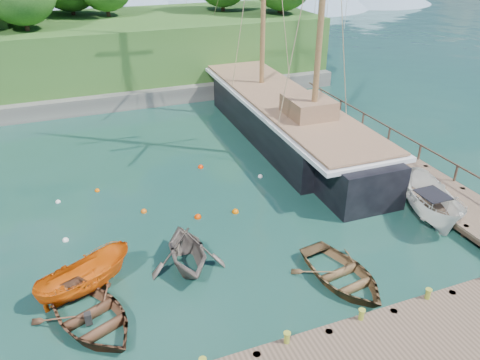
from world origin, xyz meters
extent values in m
plane|color=#133B33|center=(0.00, 0.00, 0.00)|extent=(160.00, 160.00, 0.00)
cube|color=#4B3C30|center=(2.00, -6.50, 0.54)|extent=(20.00, 3.20, 0.12)
cube|color=#31241A|center=(2.00, -6.50, 0.38)|extent=(20.00, 3.20, 0.20)
cube|color=#4B3C30|center=(11.50, 7.00, 0.54)|extent=(3.20, 24.00, 0.12)
cube|color=#31241A|center=(11.50, 7.00, 0.38)|extent=(3.20, 24.00, 0.20)
cylinder|color=#31241A|center=(10.20, 18.70, 0.05)|extent=(0.28, 0.28, 1.10)
cylinder|color=#31241A|center=(12.80, 18.70, 0.05)|extent=(0.28, 0.28, 1.10)
cylinder|color=olive|center=(-1.00, -5.10, 0.00)|extent=(0.26, 0.26, 0.45)
cylinder|color=olive|center=(2.00, -5.10, 0.00)|extent=(0.26, 0.26, 0.45)
cylinder|color=olive|center=(5.00, -5.10, 0.00)|extent=(0.26, 0.26, 0.45)
imported|color=#4C2F1E|center=(-7.16, -1.17, 0.00)|extent=(4.97, 5.69, 0.98)
imported|color=#5F564F|center=(-2.88, 0.84, 0.00)|extent=(3.48, 3.97, 2.01)
imported|color=brown|center=(2.90, -2.48, 0.00)|extent=(3.82, 4.90, 0.93)
imported|color=#DD5C0B|center=(-7.17, 0.79, 0.00)|extent=(4.41, 3.05, 1.59)
imported|color=silver|center=(9.67, 0.12, 0.00)|extent=(3.56, 5.70, 2.06)
cube|color=black|center=(7.46, 12.59, 0.87)|extent=(5.57, 16.28, 3.36)
cube|color=black|center=(7.66, 22.99, 0.87)|extent=(2.99, 5.14, 3.03)
cube|color=black|center=(7.28, 3.35, 0.87)|extent=(3.76, 4.23, 3.19)
cube|color=silver|center=(7.46, 12.59, 2.48)|extent=(5.72, 21.36, 0.25)
cube|color=brown|center=(7.46, 12.59, 2.73)|extent=(5.24, 20.89, 0.12)
cube|color=brown|center=(7.39, 9.13, 3.33)|extent=(2.68, 3.05, 1.20)
cylinder|color=brown|center=(7.73, 26.65, 3.93)|extent=(0.38, 6.90, 1.69)
sphere|color=white|center=(-7.80, 4.81, 0.00)|extent=(0.30, 0.30, 0.30)
sphere|color=#D25B0E|center=(-3.82, 6.01, 0.00)|extent=(0.32, 0.32, 0.32)
sphere|color=#DA3A00|center=(-1.34, 4.47, 0.00)|extent=(0.37, 0.37, 0.37)
sphere|color=silver|center=(3.45, 7.42, 0.00)|extent=(0.29, 0.29, 0.29)
sphere|color=#ED5E00|center=(-5.86, 9.20, 0.00)|extent=(0.27, 0.27, 0.27)
sphere|color=#F22D00|center=(0.48, 9.91, 0.00)|extent=(0.34, 0.34, 0.34)
sphere|color=silver|center=(-7.99, 8.68, 0.00)|extent=(0.28, 0.28, 0.28)
sphere|color=#E06500|center=(0.65, 4.24, 0.00)|extent=(0.36, 0.36, 0.36)
cube|color=#474744|center=(-8.00, 24.00, 0.60)|extent=(50.00, 4.00, 1.40)
cube|color=#214716|center=(-8.00, 30.00, 3.00)|extent=(50.00, 14.00, 6.00)
cylinder|color=#382616|center=(13.91, 26.65, 6.70)|extent=(0.36, 0.36, 1.40)
cylinder|color=#382616|center=(-1.61, 31.21, 6.70)|extent=(0.36, 0.36, 1.40)
cylinder|color=#382616|center=(-10.15, 30.20, 6.70)|extent=(0.36, 0.36, 1.40)
cylinder|color=#382616|center=(-4.58, 33.35, 6.70)|extent=(0.36, 0.36, 1.40)
cylinder|color=#382616|center=(14.09, 27.65, 6.70)|extent=(0.36, 0.36, 1.40)
cylinder|color=#382616|center=(-8.51, 26.55, 6.70)|extent=(0.36, 0.36, 1.40)
cylinder|color=#382616|center=(9.27, 30.39, 6.70)|extent=(0.36, 0.36, 1.40)
cylinder|color=#382616|center=(-10.01, 37.76, 6.70)|extent=(0.36, 0.36, 1.40)
cylinder|color=#382616|center=(-5.73, 38.37, 6.70)|extent=(0.36, 0.36, 1.40)
camera|label=1|loc=(-6.66, -15.23, 13.11)|focal=35.00mm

